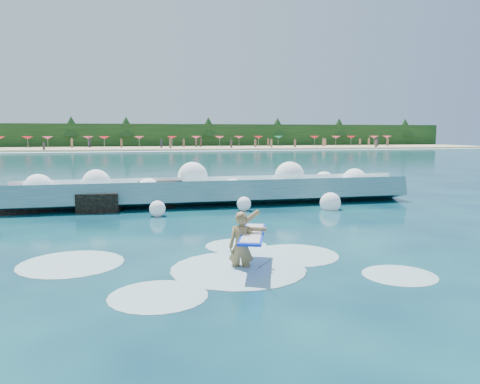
{
  "coord_description": "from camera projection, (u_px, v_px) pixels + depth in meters",
  "views": [
    {
      "loc": [
        -2.03,
        -12.72,
        3.12
      ],
      "look_at": [
        1.5,
        2.0,
        1.2
      ],
      "focal_mm": 35.0,
      "sensor_mm": 36.0,
      "label": 1
    }
  ],
  "objects": [
    {
      "name": "treeline",
      "position": [
        137.0,
        136.0,
        97.73
      ],
      "size": [
        140.0,
        4.0,
        5.0
      ],
      "primitive_type": "cube",
      "color": "black",
      "rests_on": "ground"
    },
    {
      "name": "wave_spray",
      "position": [
        218.0,
        183.0,
        20.52
      ],
      "size": [
        15.12,
        4.21,
        2.0
      ],
      "color": "white",
      "rests_on": "ground"
    },
    {
      "name": "breaking_wave",
      "position": [
        217.0,
        192.0,
        20.78
      ],
      "size": [
        17.15,
        2.71,
        1.48
      ],
      "color": "teal",
      "rests_on": "ground"
    },
    {
      "name": "ground",
      "position": [
        205.0,
        245.0,
        13.14
      ],
      "size": [
        200.0,
        200.0,
        0.0
      ],
      "primitive_type": "plane",
      "color": "#07233C",
      "rests_on": "ground"
    },
    {
      "name": "surf_foam",
      "position": [
        215.0,
        266.0,
        11.01
      ],
      "size": [
        9.24,
        5.42,
        0.16
      ],
      "color": "silver",
      "rests_on": "ground"
    },
    {
      "name": "beachgoers",
      "position": [
        173.0,
        144.0,
        86.42
      ],
      "size": [
        94.32,
        12.53,
        1.92
      ],
      "color": "#3F332D",
      "rests_on": "ground"
    },
    {
      "name": "rock_cluster",
      "position": [
        91.0,
        199.0,
        19.41
      ],
      "size": [
        8.14,
        3.04,
        1.25
      ],
      "color": "black",
      "rests_on": "ground"
    },
    {
      "name": "wet_band",
      "position": [
        140.0,
        152.0,
        77.77
      ],
      "size": [
        140.0,
        5.0,
        0.08
      ],
      "primitive_type": "cube",
      "color": "silver",
      "rests_on": "ground"
    },
    {
      "name": "beach_umbrellas",
      "position": [
        139.0,
        137.0,
        90.3
      ],
      "size": [
        109.77,
        6.87,
        0.5
      ],
      "color": "#E4436B",
      "rests_on": "ground"
    },
    {
      "name": "beach",
      "position": [
        139.0,
        148.0,
        88.37
      ],
      "size": [
        140.0,
        20.0,
        0.4
      ],
      "primitive_type": "cube",
      "color": "tan",
      "rests_on": "ground"
    },
    {
      "name": "surfer_with_board",
      "position": [
        244.0,
        244.0,
        10.66
      ],
      "size": [
        1.23,
        2.83,
        1.62
      ],
      "color": "olive",
      "rests_on": "ground"
    }
  ]
}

